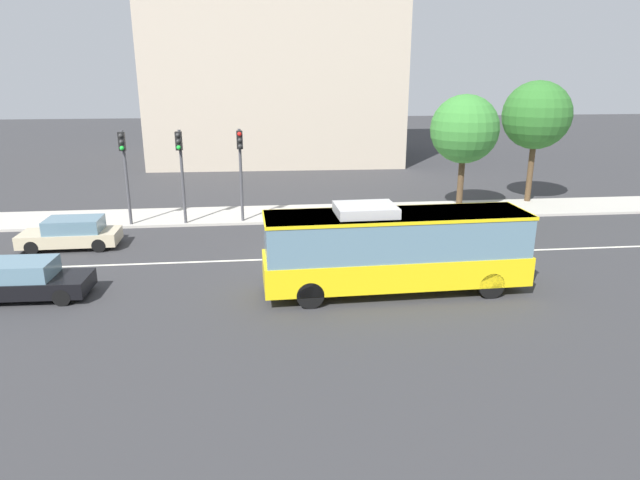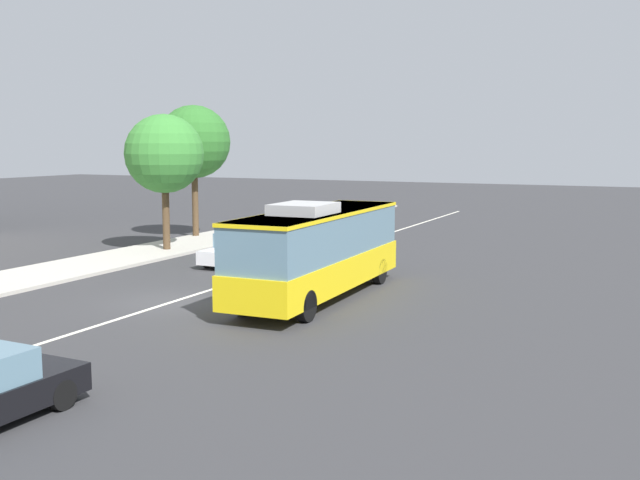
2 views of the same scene
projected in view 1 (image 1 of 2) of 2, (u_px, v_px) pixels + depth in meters
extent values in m
plane|color=#333335|center=(313.00, 258.00, 25.11)|extent=(160.00, 160.00, 0.00)
cube|color=#B2ADA3|center=(300.00, 214.00, 32.64)|extent=(80.00, 3.94, 0.14)
cube|color=silver|center=(313.00, 258.00, 25.11)|extent=(76.00, 0.16, 0.01)
cube|color=yellow|center=(395.00, 267.00, 21.06)|extent=(10.07, 2.78, 1.10)
cube|color=slate|center=(396.00, 234.00, 20.66)|extent=(9.86, 2.70, 1.58)
cube|color=yellow|center=(397.00, 215.00, 20.45)|extent=(9.96, 2.75, 0.12)
cube|color=#B2B2B2|center=(366.00, 210.00, 20.22)|extent=(2.25, 1.86, 0.36)
cylinder|color=black|center=(468.00, 265.00, 22.68)|extent=(1.01, 0.33, 1.00)
cylinder|color=black|center=(491.00, 285.00, 20.60)|extent=(1.01, 0.33, 1.00)
cylinder|color=black|center=(303.00, 273.00, 21.80)|extent=(1.01, 0.33, 1.00)
cylinder|color=black|center=(310.00, 295.00, 19.71)|extent=(1.01, 0.33, 1.00)
cube|color=black|center=(27.00, 285.00, 20.54)|extent=(4.55, 1.92, 0.60)
cube|color=slate|center=(18.00, 270.00, 20.34)|extent=(2.56, 1.72, 0.64)
cylinder|color=black|center=(77.00, 281.00, 21.48)|extent=(0.65, 0.24, 0.64)
cylinder|color=black|center=(62.00, 297.00, 19.95)|extent=(0.65, 0.24, 0.64)
cube|color=#C6B793|center=(70.00, 237.00, 26.39)|extent=(4.52, 1.85, 0.60)
cube|color=slate|center=(74.00, 225.00, 26.24)|extent=(2.54, 1.69, 0.64)
cylinder|color=black|center=(32.00, 248.00, 25.52)|extent=(0.64, 0.23, 0.64)
cylinder|color=black|center=(44.00, 238.00, 27.04)|extent=(0.64, 0.23, 0.64)
cylinder|color=black|center=(99.00, 245.00, 25.87)|extent=(0.64, 0.23, 0.64)
cylinder|color=black|center=(107.00, 236.00, 27.38)|extent=(0.64, 0.23, 0.64)
cube|color=white|center=(465.00, 229.00, 27.80)|extent=(4.51, 1.83, 0.60)
cube|color=slate|center=(471.00, 217.00, 27.64)|extent=(2.53, 1.67, 0.64)
cylinder|color=black|center=(441.00, 238.00, 26.93)|extent=(0.64, 0.22, 0.64)
cylinder|color=black|center=(431.00, 229.00, 28.45)|extent=(0.64, 0.22, 0.64)
cylinder|color=black|center=(500.00, 236.00, 27.26)|extent=(0.64, 0.22, 0.64)
cylinder|color=black|center=(487.00, 228.00, 28.78)|extent=(0.64, 0.22, 0.64)
cylinder|color=#47474C|center=(183.00, 179.00, 29.66)|extent=(0.16, 0.16, 5.20)
cube|color=black|center=(179.00, 141.00, 28.79)|extent=(0.34, 0.30, 0.96)
sphere|color=#2D2D2D|center=(178.00, 135.00, 28.55)|extent=(0.22, 0.22, 0.22)
sphere|color=#2D2D2D|center=(178.00, 141.00, 28.64)|extent=(0.22, 0.22, 0.22)
sphere|color=#1ED838|center=(179.00, 148.00, 28.74)|extent=(0.22, 0.22, 0.22)
cylinder|color=#47474C|center=(241.00, 177.00, 30.13)|extent=(0.16, 0.16, 5.20)
cube|color=black|center=(240.00, 140.00, 29.27)|extent=(0.34, 0.30, 0.96)
sphere|color=red|center=(239.00, 134.00, 29.03)|extent=(0.22, 0.22, 0.22)
sphere|color=#2D2D2D|center=(240.00, 140.00, 29.12)|extent=(0.22, 0.22, 0.22)
sphere|color=#2D2D2D|center=(240.00, 146.00, 29.22)|extent=(0.22, 0.22, 0.22)
cylinder|color=#47474C|center=(127.00, 180.00, 29.44)|extent=(0.16, 0.16, 5.20)
cube|color=black|center=(122.00, 142.00, 28.57)|extent=(0.33, 0.29, 0.96)
sphere|color=#2D2D2D|center=(121.00, 136.00, 28.33)|extent=(0.22, 0.22, 0.22)
sphere|color=#2D2D2D|center=(121.00, 142.00, 28.43)|extent=(0.22, 0.22, 0.22)
sphere|color=#1ED838|center=(122.00, 148.00, 28.52)|extent=(0.22, 0.22, 0.22)
cylinder|color=#4C3823|center=(530.00, 172.00, 34.99)|extent=(0.36, 0.36, 3.98)
sphere|color=#2D6B28|center=(537.00, 115.00, 33.95)|extent=(4.16, 4.16, 4.16)
cylinder|color=#4C3823|center=(460.00, 184.00, 32.72)|extent=(0.36, 0.36, 3.47)
sphere|color=#387F33|center=(465.00, 129.00, 31.78)|extent=(3.93, 3.93, 3.93)
cube|color=#B7A893|center=(274.00, 28.00, 50.45)|extent=(22.43, 15.31, 23.80)
cube|color=slate|center=(390.00, 135.00, 54.19)|extent=(0.43, 13.25, 1.50)
cube|color=slate|center=(391.00, 99.00, 53.19)|extent=(0.43, 13.25, 1.50)
cube|color=slate|center=(392.00, 62.00, 52.19)|extent=(0.43, 13.25, 1.50)
cube|color=slate|center=(394.00, 24.00, 51.20)|extent=(0.43, 13.25, 1.50)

